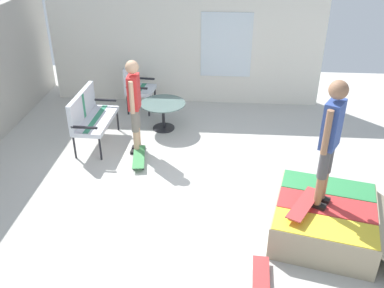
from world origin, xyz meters
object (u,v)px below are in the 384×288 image
Objects in this scene: skateboard_by_bench at (139,157)px; skateboard_on_ramp at (304,204)px; person_skater at (330,136)px; patio_bench at (89,114)px; skate_ramp at (326,220)px; patio_table at (163,111)px; person_watching at (134,100)px; skateboard_spare at (261,281)px; patio_chair_near_house at (136,84)px.

skateboard_by_bench is 1.03× the size of skateboard_on_ramp.
patio_bench is at bearing 58.76° from person_skater.
skate_ramp is 2.49× the size of patio_table.
person_watching is at bearing 54.39° from person_skater.
skate_ramp is at bearing -138.93° from patio_table.
skateboard_spare is at bearing -146.15° from person_watching.
patio_table is 1.11× the size of skateboard_spare.
patio_chair_near_house is at bearing 39.02° from patio_table.
person_watching is at bearing 50.18° from skateboard_on_ramp.
person_skater is 0.97m from skateboard_on_ramp.
skateboard_on_ramp is at bearing 108.96° from skate_ramp.
person_watching reaches higher than skateboard_spare.
skateboard_by_bench is (-0.60, -1.01, -0.53)m from patio_bench.
skate_ramp is 3.73m from person_watching.
person_skater reaches higher than person_watching.
patio_chair_near_house is at bearing -19.43° from patio_bench.
person_watching reaches higher than patio_table.
person_skater reaches higher than patio_chair_near_house.
patio_chair_near_house reaches higher than skate_ramp.
person_skater is (-2.05, -2.86, 0.50)m from person_watching.
patio_chair_near_house is 5.03m from skateboard_on_ramp.
patio_chair_near_house is 1.91m from person_watching.
patio_table is at bearing -20.53° from person_watching.
person_watching is 2.14× the size of skateboard_spare.
skateboard_spare is (-4.91, -2.43, -0.53)m from patio_chair_near_house.
skateboard_by_bench is at bearing 58.61° from person_skater.
person_watching is at bearing 159.47° from patio_table.
skate_ramp is at bearing -124.75° from person_watching.
skateboard_by_bench is 3.18m from skateboard_on_ramp.
person_skater is (-2.29, -3.78, 0.90)m from patio_bench.
patio_chair_near_house is (3.91, 3.36, 0.36)m from skate_ramp.
patio_chair_near_house is 1.28× the size of skateboard_on_ramp.
skateboard_by_bench and skateboard_spare have the same top height.
patio_table is at bearing -61.07° from patio_bench.
person_skater reaches higher than patio_table.
skate_ramp is 2.81× the size of skateboard_on_ramp.
patio_chair_near_house is 1.16m from patio_table.
skateboard_on_ramp reaches higher than skateboard_by_bench.
patio_chair_near_house is at bearing 11.63° from skateboard_by_bench.
patio_table is at bearing 41.07° from skate_ramp.
person_skater is 2.14× the size of skateboard_spare.
patio_table is 1.37m from skateboard_by_bench.
patio_bench is 0.73× the size of person_watching.
patio_table is at bearing 35.93° from skateboard_on_ramp.
patio_bench reaches higher than skateboard_by_bench.
skateboard_on_ramp is at bearing -124.49° from patio_bench.
skateboard_on_ramp is (0.88, -0.57, 0.50)m from skateboard_spare.
patio_table is 0.52× the size of person_watching.
skateboard_on_ramp is at bearing -125.86° from skateboard_by_bench.
skate_ramp is at bearing -42.83° from skateboard_spare.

